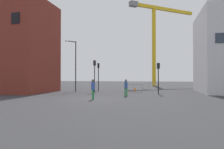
{
  "coord_description": "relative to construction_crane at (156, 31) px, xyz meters",
  "views": [
    {
      "loc": [
        5.71,
        -17.77,
        2.02
      ],
      "look_at": [
        0.0,
        6.76,
        2.36
      ],
      "focal_mm": 32.34,
      "sensor_mm": 36.0,
      "label": 1
    }
  ],
  "objects": [
    {
      "name": "traffic_light_crosswalk",
      "position": [
        -7.78,
        -21.19,
        -10.44
      ],
      "size": [
        0.35,
        0.39,
        4.05
      ],
      "color": "black",
      "rests_on": "ground"
    },
    {
      "name": "safety_barrier_left_run",
      "position": [
        -2.58,
        -22.4,
        -12.59
      ],
      "size": [
        2.5,
        0.27,
        1.08
      ],
      "color": "gray",
      "rests_on": "ground"
    },
    {
      "name": "ground",
      "position": [
        -4.99,
        -31.26,
        -13.16
      ],
      "size": [
        160.0,
        160.0,
        0.0
      ],
      "primitive_type": "plane",
      "color": "#333335"
    },
    {
      "name": "construction_crane",
      "position": [
        0.0,
        0.0,
        0.0
      ],
      "size": [
        15.14,
        11.65,
        19.19
      ],
      "color": "gold",
      "rests_on": "ground"
    },
    {
      "name": "pedestrian_waiting",
      "position": [
        -2.68,
        -27.87,
        -12.11
      ],
      "size": [
        0.34,
        0.34,
        1.8
      ],
      "color": "#2D844C",
      "rests_on": "ground"
    },
    {
      "name": "traffic_light_median",
      "position": [
        -7.66,
        -23.32,
        -10.31
      ],
      "size": [
        0.33,
        0.39,
        4.28
      ],
      "color": "#2D2D30",
      "rests_on": "ground"
    },
    {
      "name": "brick_building",
      "position": [
        -17.51,
        -25.48,
        -7.1
      ],
      "size": [
        8.04,
        7.78,
        12.12
      ],
      "color": "maroon",
      "rests_on": "ground"
    },
    {
      "name": "pedestrian_walking",
      "position": [
        -5.07,
        -31.71,
        -12.08
      ],
      "size": [
        0.34,
        0.34,
        1.85
      ],
      "color": "#2D844C",
      "rests_on": "ground"
    },
    {
      "name": "traffic_cone_orange",
      "position": [
        -2.71,
        -19.35,
        -12.9
      ],
      "size": [
        0.55,
        0.55,
        0.56
      ],
      "color": "black",
      "rests_on": "ground"
    },
    {
      "name": "streetlamp_tall",
      "position": [
        -10.83,
        -22.72,
        -8.97
      ],
      "size": [
        1.12,
        1.44,
        7.08
      ],
      "color": "#232326",
      "rests_on": "ground"
    },
    {
      "name": "traffic_light_near",
      "position": [
        0.67,
        -24.22,
        -10.63
      ],
      "size": [
        0.39,
        0.32,
        3.73
      ],
      "color": "black",
      "rests_on": "ground"
    },
    {
      "name": "safety_barrier_front",
      "position": [
        -0.74,
        -17.49,
        -12.6
      ],
      "size": [
        1.99,
        0.33,
        1.08
      ],
      "color": "#B2B5BA",
      "rests_on": "ground"
    }
  ]
}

